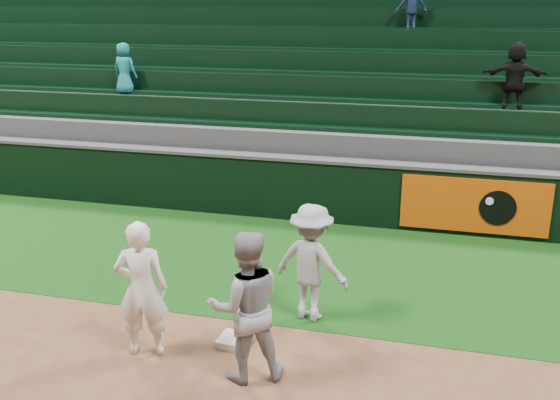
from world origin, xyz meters
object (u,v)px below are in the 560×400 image
object	(u,v)px
first_baseman	(141,289)
base_coach	(311,263)
baserunner	(246,306)
first_base	(234,340)

from	to	relation	value
first_baseman	base_coach	bearing A→B (deg)	-158.40
first_baseman	base_coach	size ratio (longest dim) A/B	1.06
baserunner	base_coach	xyz separation A→B (m)	(0.41, 1.54, -0.07)
first_base	base_coach	xyz separation A→B (m)	(0.78, 0.91, 0.77)
first_base	base_coach	size ratio (longest dim) A/B	0.23
baserunner	base_coach	size ratio (longest dim) A/B	1.10
base_coach	first_baseman	bearing A→B (deg)	53.29
first_baseman	first_base	bearing A→B (deg)	-170.66
first_base	first_baseman	xyz separation A→B (m)	(-0.98, -0.47, 0.81)
first_baseman	base_coach	world-z (taller)	first_baseman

